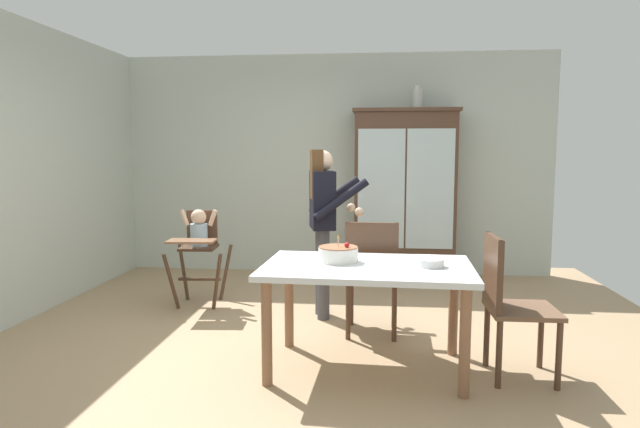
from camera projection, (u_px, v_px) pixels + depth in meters
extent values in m
plane|color=tan|center=(307.00, 342.00, 4.38)|extent=(6.24, 6.24, 0.00)
cube|color=beige|center=(334.00, 165.00, 6.83)|extent=(5.32, 0.06, 2.70)
cube|color=#4C3323|center=(404.00, 196.00, 6.53)|extent=(1.18, 0.42, 1.97)
cube|color=#4C3323|center=(406.00, 111.00, 6.41)|extent=(1.24, 0.48, 0.04)
cube|color=silver|center=(381.00, 189.00, 6.33)|extent=(0.54, 0.01, 1.38)
cube|color=silver|center=(430.00, 189.00, 6.27)|extent=(0.54, 0.01, 1.38)
cube|color=#4C3323|center=(405.00, 188.00, 6.51)|extent=(1.10, 0.36, 0.02)
cylinder|color=#B2B7B2|center=(417.00, 99.00, 6.38)|extent=(0.13, 0.13, 0.22)
cylinder|color=#B2B7B2|center=(418.00, 87.00, 6.37)|extent=(0.07, 0.07, 0.05)
cylinder|color=#4C3323|center=(171.00, 281.00, 5.23)|extent=(0.13, 0.15, 0.56)
cylinder|color=#4C3323|center=(217.00, 282.00, 5.22)|extent=(0.14, 0.13, 0.56)
cylinder|color=#4C3323|center=(184.00, 271.00, 5.66)|extent=(0.14, 0.13, 0.56)
cylinder|color=#4C3323|center=(226.00, 272.00, 5.65)|extent=(0.13, 0.15, 0.56)
cube|color=#4C3323|center=(200.00, 279.00, 5.44)|extent=(0.42, 0.07, 0.02)
cube|color=#4C3323|center=(199.00, 247.00, 5.41)|extent=(0.37, 0.37, 0.02)
cube|color=#4C3323|center=(202.00, 227.00, 5.54)|extent=(0.31, 0.05, 0.34)
cube|color=brown|center=(192.00, 241.00, 5.13)|extent=(0.46, 0.27, 0.02)
cylinder|color=#9EBCD1|center=(199.00, 235.00, 5.41)|extent=(0.17, 0.17, 0.22)
sphere|color=beige|center=(199.00, 217.00, 5.39)|extent=(0.15, 0.15, 0.15)
cylinder|color=beige|center=(184.00, 218.00, 5.40)|extent=(0.10, 0.05, 0.17)
cylinder|color=beige|center=(213.00, 218.00, 5.39)|extent=(0.10, 0.05, 0.17)
cylinder|color=#47474C|center=(323.00, 275.00, 4.93)|extent=(0.11, 0.11, 0.82)
cylinder|color=#47474C|center=(321.00, 271.00, 5.10)|extent=(0.11, 0.11, 0.82)
cube|color=black|center=(322.00, 200.00, 4.94)|extent=(0.27, 0.40, 0.52)
cube|color=white|center=(334.00, 200.00, 4.95)|extent=(0.02, 0.06, 0.49)
sphere|color=beige|center=(322.00, 161.00, 4.90)|extent=(0.19, 0.19, 0.19)
cube|color=brown|center=(316.00, 174.00, 4.91)|extent=(0.14, 0.22, 0.44)
cylinder|color=black|center=(341.00, 200.00, 4.76)|extent=(0.49, 0.18, 0.37)
sphere|color=beige|center=(359.00, 212.00, 4.79)|extent=(0.08, 0.08, 0.08)
cylinder|color=black|center=(334.00, 196.00, 5.15)|extent=(0.49, 0.18, 0.37)
sphere|color=beige|center=(351.00, 207.00, 5.18)|extent=(0.08, 0.08, 0.08)
cube|color=silver|center=(367.00, 268.00, 3.76)|extent=(1.46, 0.96, 0.04)
cylinder|color=brown|center=(267.00, 333.00, 3.53)|extent=(0.07, 0.07, 0.70)
cylinder|color=brown|center=(465.00, 342.00, 3.35)|extent=(0.07, 0.07, 0.70)
cylinder|color=brown|center=(289.00, 302.00, 4.24)|extent=(0.07, 0.07, 0.70)
cylinder|color=brown|center=(453.00, 309.00, 4.07)|extent=(0.07, 0.07, 0.70)
cylinder|color=white|center=(338.00, 255.00, 3.86)|extent=(0.28, 0.28, 0.10)
cylinder|color=#935B3D|center=(338.00, 247.00, 3.85)|extent=(0.27, 0.27, 0.01)
cylinder|color=#F2E5CC|center=(338.00, 242.00, 3.85)|extent=(0.01, 0.01, 0.06)
cone|color=yellow|center=(338.00, 236.00, 3.85)|extent=(0.02, 0.02, 0.02)
sphere|color=red|center=(347.00, 245.00, 3.81)|extent=(0.04, 0.04, 0.04)
cylinder|color=silver|center=(431.00, 263.00, 3.69)|extent=(0.18, 0.18, 0.05)
cylinder|color=#4C3323|center=(394.00, 301.00, 4.73)|extent=(0.04, 0.04, 0.45)
cylinder|color=#4C3323|center=(351.00, 300.00, 4.78)|extent=(0.04, 0.04, 0.45)
cylinder|color=#4C3323|center=(394.00, 314.00, 4.37)|extent=(0.04, 0.04, 0.45)
cylinder|color=#4C3323|center=(348.00, 312.00, 4.41)|extent=(0.04, 0.04, 0.45)
cube|color=brown|center=(372.00, 278.00, 4.55)|extent=(0.45, 0.45, 0.03)
cube|color=#4C3323|center=(372.00, 253.00, 4.32)|extent=(0.42, 0.05, 0.48)
cylinder|color=#4C3323|center=(396.00, 253.00, 4.30)|extent=(0.03, 0.03, 0.48)
cylinder|color=#4C3323|center=(348.00, 252.00, 4.34)|extent=(0.03, 0.03, 0.48)
cylinder|color=#4C3323|center=(559.00, 356.00, 3.47)|extent=(0.04, 0.04, 0.45)
cylinder|color=#4C3323|center=(541.00, 336.00, 3.83)|extent=(0.04, 0.04, 0.45)
cylinder|color=#4C3323|center=(499.00, 354.00, 3.50)|extent=(0.04, 0.04, 0.45)
cylinder|color=#4C3323|center=(487.00, 335.00, 3.87)|extent=(0.04, 0.04, 0.45)
cube|color=brown|center=(522.00, 310.00, 3.64)|extent=(0.45, 0.45, 0.03)
cube|color=#4C3323|center=(493.00, 272.00, 3.63)|extent=(0.05, 0.42, 0.48)
cylinder|color=#4C3323|center=(500.00, 278.00, 3.44)|extent=(0.03, 0.03, 0.48)
cylinder|color=#4C3323|center=(487.00, 266.00, 3.82)|extent=(0.03, 0.03, 0.48)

